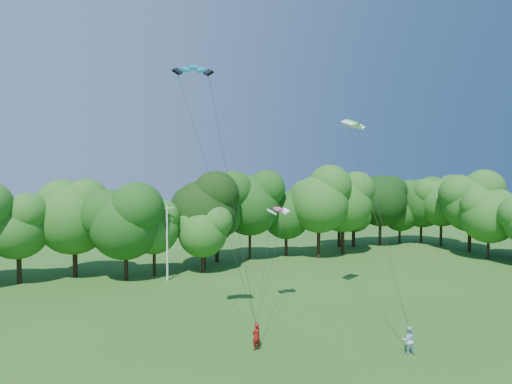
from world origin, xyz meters
TOP-DOWN VIEW (x-y plane):
  - utility_pole at (-2.03, 31.65)m, footprint 1.71×0.21m
  - kite_flyer_left at (-2.14, 10.74)m, footprint 0.74×0.55m
  - kite_flyer_right at (6.52, 5.25)m, footprint 1.13×1.07m
  - kite_teal at (-5.75, 13.00)m, footprint 2.79×1.95m
  - kite_green at (10.25, 14.75)m, footprint 2.88×2.07m
  - kite_pink at (3.74, 17.17)m, footprint 2.00×1.14m
  - tree_back_center at (4.02, 35.59)m, footprint 9.67×9.67m
  - tree_back_east at (29.78, 38.83)m, footprint 7.47×7.47m

SIDE VIEW (x-z plane):
  - kite_flyer_right at x=6.52m, z-range 0.00..1.84m
  - kite_flyer_left at x=-2.14m, z-range 0.00..1.88m
  - utility_pole at x=-2.03m, z-range 0.11..8.64m
  - tree_back_east at x=29.78m, z-range 1.35..12.22m
  - tree_back_center at x=4.02m, z-range 1.75..15.81m
  - kite_pink at x=3.74m, z-range 8.85..9.16m
  - kite_green at x=10.25m, z-range 16.56..17.17m
  - kite_teal at x=-5.75m, z-range 18.95..19.53m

